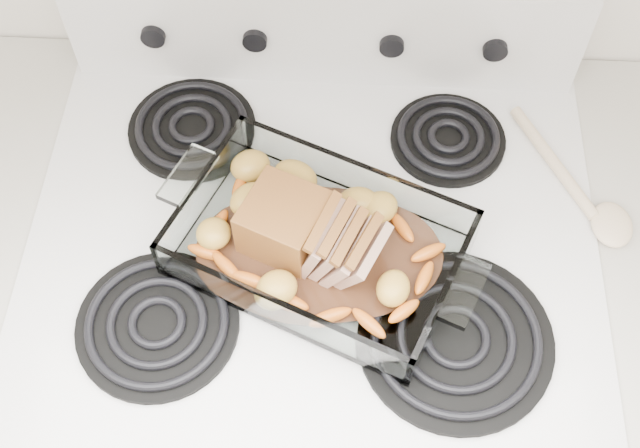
{
  "coord_description": "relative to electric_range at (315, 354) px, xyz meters",
  "views": [
    {
      "loc": [
        0.04,
        1.08,
        1.88
      ],
      "look_at": [
        0.01,
        1.63,
        0.99
      ],
      "focal_mm": 45.0,
      "sensor_mm": 36.0,
      "label": 1
    }
  ],
  "objects": [
    {
      "name": "pork_roast",
      "position": [
        -0.02,
        -0.05,
        0.51
      ],
      "size": [
        0.18,
        0.1,
        0.08
      ],
      "rotation": [
        0.0,
        0.0,
        -0.2
      ],
      "color": "brown",
      "rests_on": "baking_dish"
    },
    {
      "name": "baking_dish",
      "position": [
        0.01,
        -0.05,
        0.48
      ],
      "size": [
        0.36,
        0.24,
        0.07
      ],
      "rotation": [
        0.0,
        0.0,
        -0.4
      ],
      "color": "white",
      "rests_on": "electric_range"
    },
    {
      "name": "wooden_spoon",
      "position": [
        0.38,
        0.06,
        0.46
      ],
      "size": [
        0.15,
        0.24,
        0.02
      ],
      "rotation": [
        0.0,
        0.0,
        0.48
      ],
      "color": "beige",
      "rests_on": "electric_range"
    },
    {
      "name": "roast_vegetables",
      "position": [
        0.01,
        -0.02,
        0.49
      ],
      "size": [
        0.34,
        0.18,
        0.04
      ],
      "rotation": [
        0.0,
        0.0,
        0.19
      ],
      "color": "#CC641D",
      "rests_on": "baking_dish"
    },
    {
      "name": "electric_range",
      "position": [
        0.0,
        0.0,
        0.0
      ],
      "size": [
        0.78,
        0.7,
        1.12
      ],
      "color": "silver",
      "rests_on": "ground"
    }
  ]
}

